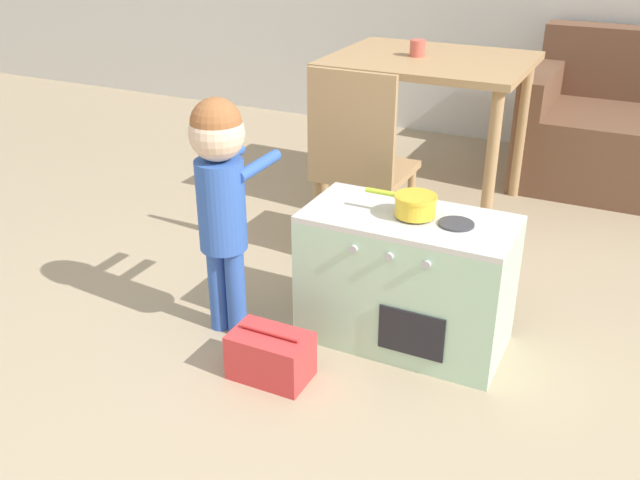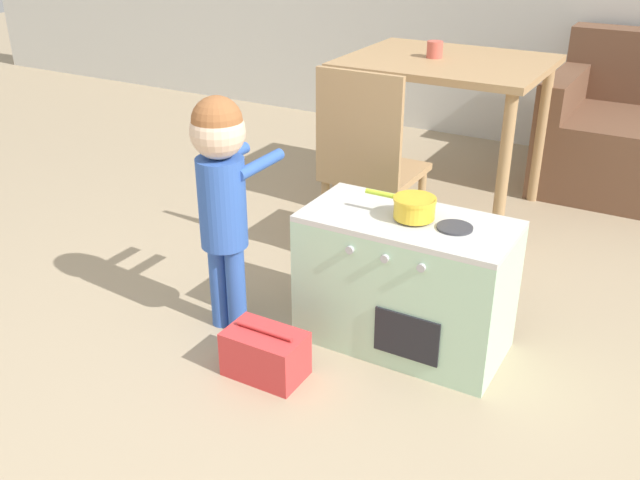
% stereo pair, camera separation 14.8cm
% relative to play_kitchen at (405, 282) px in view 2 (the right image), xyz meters
% --- Properties ---
extents(ground_plane, '(16.00, 16.00, 0.00)m').
position_rel_play_kitchen_xyz_m(ground_plane, '(-0.23, -0.93, -0.25)').
color(ground_plane, tan).
extents(play_kitchen, '(0.73, 0.38, 0.51)m').
position_rel_play_kitchen_xyz_m(play_kitchen, '(0.00, 0.00, 0.00)').
color(play_kitchen, '#B2DBB7').
rests_on(play_kitchen, ground_plane).
extents(toy_pot, '(0.26, 0.15, 0.07)m').
position_rel_play_kitchen_xyz_m(toy_pot, '(0.02, 0.00, 0.30)').
color(toy_pot, yellow).
rests_on(toy_pot, play_kitchen).
extents(child_figure, '(0.20, 0.36, 0.90)m').
position_rel_play_kitchen_xyz_m(child_figure, '(-0.62, -0.23, 0.35)').
color(child_figure, '#335BB7').
rests_on(child_figure, ground_plane).
extents(toy_basket, '(0.27, 0.17, 0.19)m').
position_rel_play_kitchen_xyz_m(toy_basket, '(-0.33, -0.42, -0.17)').
color(toy_basket, '#D13838').
rests_on(toy_basket, ground_plane).
extents(dining_table, '(0.96, 0.79, 0.78)m').
position_rel_play_kitchen_xyz_m(dining_table, '(-0.36, 1.28, 0.41)').
color(dining_table, tan).
rests_on(dining_table, ground_plane).
extents(dining_chair_near, '(0.38, 0.38, 0.88)m').
position_rel_play_kitchen_xyz_m(dining_chair_near, '(-0.41, 0.52, 0.21)').
color(dining_chair_near, tan).
rests_on(dining_chair_near, ground_plane).
extents(cup_on_table, '(0.08, 0.08, 0.08)m').
position_rel_play_kitchen_xyz_m(cup_on_table, '(-0.43, 1.27, 0.57)').
color(cup_on_table, '#D15B4C').
rests_on(cup_on_table, dining_table).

